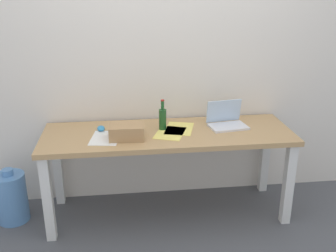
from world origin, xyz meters
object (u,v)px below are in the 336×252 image
Objects in this scene: beer_bottle at (163,118)px; water_cooler_jug at (11,197)px; computer_mouse at (101,128)px; cardboard_box at (126,131)px; desk at (168,143)px; laptop_right at (227,121)px.

beer_bottle reaches higher than water_cooler_jug.
beer_bottle is 2.47× the size of computer_mouse.
beer_bottle is 1.38m from water_cooler_jug.
water_cooler_jug is at bearing 172.39° from cardboard_box.
cardboard_box is (-0.29, -0.15, -0.04)m from beer_bottle.
cardboard_box is 1.11m from water_cooler_jug.
water_cooler_jug is (-1.24, -0.03, -0.61)m from beer_bottle.
computer_mouse reaches higher than desk.
laptop_right is 1.02m from computer_mouse.
laptop_right reaches higher than water_cooler_jug.
computer_mouse is (-0.49, 0.04, -0.08)m from beer_bottle.
laptop_right is at bearing 8.15° from desk.
beer_bottle is at bearing 1.25° from water_cooler_jug.
desk is 0.52m from laptop_right.
computer_mouse is (-1.02, 0.03, -0.03)m from laptop_right.
desk is at bearing -1.60° from water_cooler_jug.
laptop_right is 1.85m from water_cooler_jug.
cardboard_box reaches higher than water_cooler_jug.
cardboard_box is at bearing -164.49° from desk.
desk is 0.20m from beer_bottle.
computer_mouse is (-0.53, 0.10, 0.11)m from desk.
water_cooler_jug is at bearing -178.86° from laptop_right.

